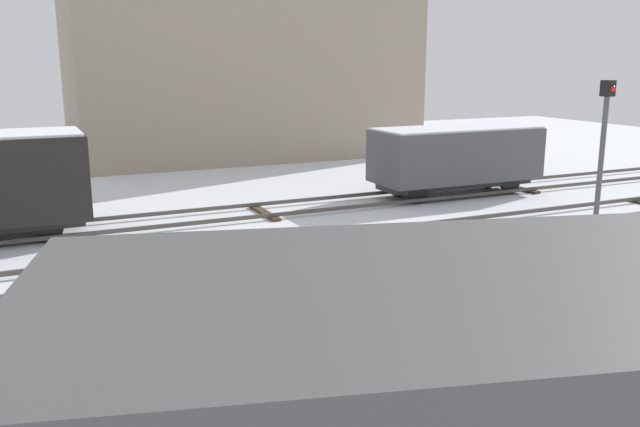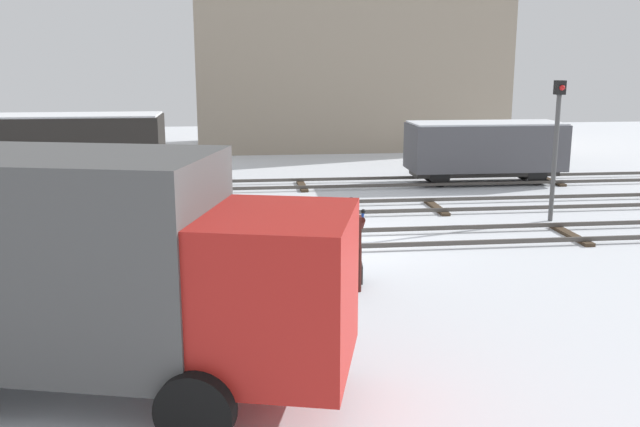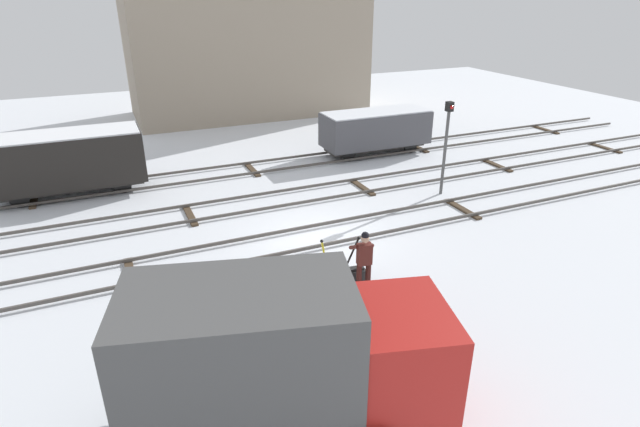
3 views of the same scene
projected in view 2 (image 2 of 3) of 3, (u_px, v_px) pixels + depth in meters
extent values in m
plane|color=silver|center=(332.00, 244.00, 16.21)|extent=(60.00, 60.00, 0.00)
cube|color=#4C4742|center=(336.00, 247.00, 15.48)|extent=(44.00, 0.07, 0.10)
cube|color=#4C4742|center=(328.00, 231.00, 16.88)|extent=(44.00, 0.07, 0.10)
cube|color=#423323|center=(72.00, 250.00, 15.53)|extent=(0.24, 1.94, 0.08)
cube|color=#423323|center=(571.00, 235.00, 16.87)|extent=(0.24, 1.94, 0.08)
cube|color=#4C4742|center=(318.00, 213.00, 18.88)|extent=(44.00, 0.07, 0.10)
cube|color=#4C4742|center=(312.00, 202.00, 20.28)|extent=(44.00, 0.07, 0.10)
cube|color=#423323|center=(189.00, 214.00, 19.20)|extent=(0.24, 1.94, 0.08)
cube|color=#423323|center=(437.00, 208.00, 20.01)|extent=(0.24, 1.94, 0.08)
cube|color=#4C4742|center=(304.00, 187.00, 22.72)|extent=(44.00, 0.07, 0.10)
cube|color=#4C4742|center=(300.00, 180.00, 24.11)|extent=(44.00, 0.07, 0.10)
cube|color=#423323|center=(31.00, 192.00, 22.42)|extent=(0.24, 1.94, 0.08)
cube|color=#423323|center=(302.00, 186.00, 23.44)|extent=(0.24, 1.94, 0.08)
cube|color=#423323|center=(551.00, 181.00, 24.45)|extent=(0.24, 1.94, 0.08)
cube|color=black|center=(330.00, 273.00, 13.41)|extent=(1.27, 0.50, 0.36)
cube|color=black|center=(330.00, 263.00, 13.37)|extent=(1.13, 0.33, 0.06)
cylinder|color=yellow|center=(301.00, 238.00, 13.26)|extent=(0.24, 0.08, 1.04)
sphere|color=black|center=(296.00, 212.00, 13.15)|extent=(0.09, 0.09, 0.09)
cylinder|color=black|center=(341.00, 240.00, 13.27)|extent=(0.46, 0.11, 0.99)
sphere|color=black|center=(352.00, 215.00, 13.16)|extent=(0.09, 0.09, 0.09)
cylinder|color=#1E47B7|center=(359.00, 238.00, 13.26)|extent=(0.22, 0.08, 1.05)
sphere|color=black|center=(363.00, 211.00, 13.15)|extent=(0.09, 0.09, 0.09)
cylinder|color=#351511|center=(343.00, 270.00, 12.82)|extent=(0.15, 0.15, 0.84)
cylinder|color=#351511|center=(357.00, 270.00, 12.82)|extent=(0.15, 0.15, 0.84)
cube|color=#4C1E19|center=(351.00, 232.00, 12.66)|extent=(0.41, 0.28, 0.59)
sphere|color=tan|center=(351.00, 208.00, 12.56)|extent=(0.23, 0.23, 0.23)
sphere|color=black|center=(351.00, 203.00, 12.54)|extent=(0.20, 0.20, 0.20)
cylinder|color=#4C1E19|center=(339.00, 223.00, 12.88)|extent=(0.17, 0.55, 0.37)
cylinder|color=#4C1E19|center=(362.00, 223.00, 12.89)|extent=(0.17, 0.56, 0.34)
cube|color=#B21E19|center=(272.00, 290.00, 8.36)|extent=(2.38, 2.52, 1.90)
cube|color=black|center=(347.00, 266.00, 8.16)|extent=(0.50, 1.73, 0.76)
cube|color=#4C4C4C|center=(58.00, 255.00, 8.67)|extent=(4.36, 3.14, 2.55)
cylinder|color=black|center=(195.00, 411.00, 7.59)|extent=(0.93, 0.47, 0.90)
cylinder|color=black|center=(246.00, 333.00, 9.76)|extent=(0.93, 0.47, 0.90)
cylinder|color=black|center=(35.00, 321.00, 10.20)|extent=(0.93, 0.47, 0.90)
cylinder|color=#4C4C4C|center=(555.00, 159.00, 18.18)|extent=(0.12, 0.12, 3.33)
cube|color=black|center=(560.00, 87.00, 17.78)|extent=(0.24, 0.24, 0.36)
sphere|color=red|center=(562.00, 88.00, 17.65)|extent=(0.14, 0.14, 0.14)
cube|color=gray|center=(348.00, 30.00, 33.64)|extent=(14.42, 6.35, 11.23)
cube|color=#2D2B28|center=(76.00, 180.00, 22.51)|extent=(5.34, 1.30, 0.20)
cube|color=black|center=(73.00, 147.00, 22.28)|extent=(5.63, 2.15, 1.95)
cube|color=white|center=(71.00, 115.00, 22.06)|extent=(5.51, 2.07, 0.06)
cylinder|color=black|center=(11.00, 186.00, 21.74)|extent=(0.70, 0.10, 0.70)
cylinder|color=black|center=(22.00, 179.00, 22.87)|extent=(0.70, 0.10, 0.70)
cylinder|color=black|center=(131.00, 183.00, 22.17)|extent=(0.70, 0.10, 0.70)
cylinder|color=black|center=(136.00, 177.00, 23.31)|extent=(0.70, 0.10, 0.70)
cube|color=#2D2B28|center=(484.00, 172.00, 24.08)|extent=(5.00, 1.23, 0.20)
cube|color=#4C4C51|center=(485.00, 147.00, 23.89)|extent=(5.27, 2.02, 1.56)
cube|color=silver|center=(486.00, 123.00, 23.72)|extent=(5.16, 1.94, 0.06)
cylinder|color=black|center=(440.00, 177.00, 23.38)|extent=(0.70, 0.11, 0.70)
cylinder|color=black|center=(431.00, 172.00, 24.44)|extent=(0.70, 0.11, 0.70)
cylinder|color=black|center=(537.00, 175.00, 23.75)|extent=(0.70, 0.11, 0.70)
cylinder|color=black|center=(525.00, 170.00, 24.81)|extent=(0.70, 0.11, 0.70)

